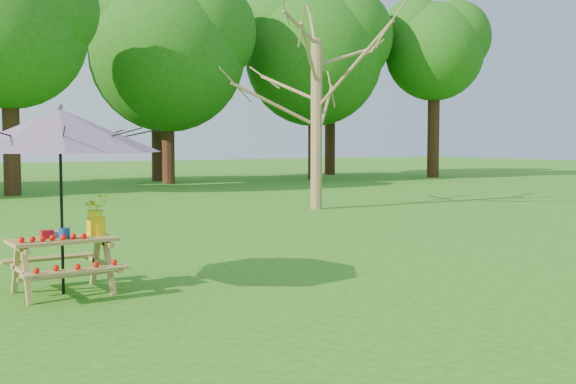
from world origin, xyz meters
TOP-DOWN VIEW (x-y plane):
  - ground at (0.00, 0.00)m, footprint 120.00×120.00m
  - picnic_table at (-0.38, 3.43)m, footprint 1.20×1.32m
  - patio_umbrella at (-0.38, 3.43)m, footprint 2.87×2.87m
  - produce_bins at (-0.44, 3.47)m, footprint 0.30×0.33m
  - tomatoes_row at (-0.53, 3.25)m, footprint 0.77×0.13m
  - flower_bucket at (0.06, 3.50)m, footprint 0.36×0.34m

SIDE VIEW (x-z plane):
  - ground at x=0.00m, z-range 0.00..0.00m
  - picnic_table at x=-0.38m, z-range -0.01..0.66m
  - tomatoes_row at x=-0.53m, z-range 0.67..0.74m
  - produce_bins at x=-0.44m, z-range 0.66..0.79m
  - flower_bucket at x=0.06m, z-range 0.69..1.19m
  - patio_umbrella at x=-0.38m, z-range 0.81..3.08m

